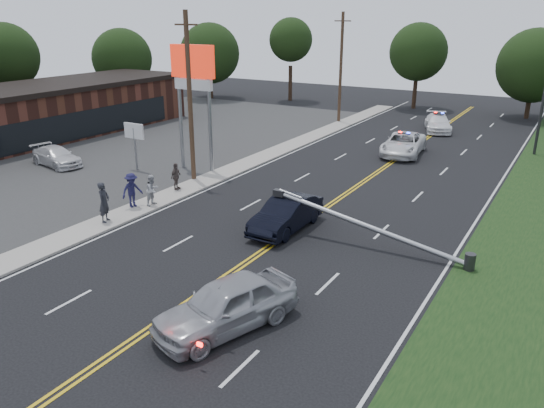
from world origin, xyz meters
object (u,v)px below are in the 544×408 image
Objects in this scene: emergency_b at (438,123)px; bystander_c at (132,190)px; parked_car at (56,156)px; utility_pole_mid at (190,98)px; fallen_streetlight at (378,230)px; bystander_d at (176,176)px; pylon_sign at (193,78)px; emergency_a at (403,144)px; bystander_a at (104,202)px; bystander_b at (153,190)px; crashed_sedan at (286,214)px; utility_pole_far at (341,68)px; small_sign at (134,135)px; waiting_sedan at (226,305)px; traffic_signal at (544,97)px.

bystander_c is (-8.73, -28.37, 0.31)m from emergency_b.
emergency_b is (19.42, 24.74, 0.09)m from parked_car.
parked_car is (-10.22, -2.04, -4.45)m from utility_pole_mid.
bystander_d is at bearing 172.16° from fallen_streetlight.
parked_car is at bearing -155.61° from pylon_sign.
emergency_b is at bearing 83.11° from emergency_a.
utility_pole_mid is 6.36× the size of bystander_d.
bystander_b is at bearing -26.48° from bystander_a.
emergency_a is at bearing 89.31° from crashed_sedan.
emergency_a is at bearing -24.16° from bystander_b.
utility_pole_far reaches higher than pylon_sign.
bystander_d is at bearing -17.08° from bystander_a.
pylon_sign is at bearing 157.78° from fallen_streetlight.
pylon_sign is at bearing 26.17° from bystander_c.
utility_pole_mid reaches higher than small_sign.
utility_pole_far reaches higher than emergency_b.
waiting_sedan is 12.80m from bystander_c.
small_sign is at bearing -59.61° from parked_car.
bystander_b is at bearing -28.14° from bystander_c.
utility_pole_mid reaches higher than crashed_sedan.
waiting_sedan is 2.73× the size of bystander_c.
bystander_b is (0.32, 3.04, -0.18)m from bystander_a.
traffic_signal is 26.62m from bystander_d.
traffic_signal is at bearing -22.52° from bystander_c.
parked_car is at bearing 173.56° from waiting_sedan.
parked_car is at bearing -148.71° from emergency_a.
bystander_b is at bearing -120.60° from emergency_a.
pylon_sign is at bearing -136.06° from emergency_b.
bystander_b reaches higher than emergency_b.
small_sign is at bearing 163.77° from crashed_sedan.
utility_pole_far is 30.20m from bystander_a.
small_sign is 0.65× the size of crashed_sedan.
waiting_sedan is at bearing -91.65° from emergency_a.
fallen_streetlight is at bearing -93.15° from bystander_a.
bystander_c is 1.17× the size of bystander_d.
fallen_streetlight reaches higher than parked_car.
utility_pole_mid is at bearing -131.22° from emergency_b.
small_sign is 0.62× the size of emergency_b.
utility_pole_far is at bearing -7.83° from bystander_d.
bystander_d reaches higher than crashed_sedan.
emergency_b is 31.74m from bystander_a.
fallen_streetlight is 1.86× the size of emergency_b.
crashed_sedan is at bearing -86.28° from parked_car.
small_sign reaches higher than bystander_d.
fallen_streetlight is at bearing -85.00° from parked_car.
bystander_b is (-7.68, -0.83, 0.16)m from crashed_sedan.
pylon_sign is 11.26m from bystander_a.
utility_pole_mid is 4.76m from bystander_d.
small_sign is 5.92m from bystander_d.
traffic_signal reaches higher than waiting_sedan.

